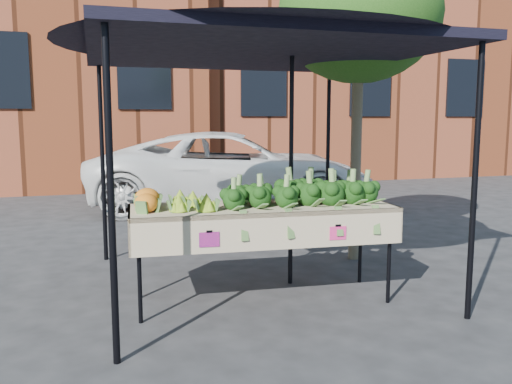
# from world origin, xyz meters

# --- Properties ---
(ground) EXTENTS (90.00, 90.00, 0.00)m
(ground) POSITION_xyz_m (0.00, 0.00, 0.00)
(ground) COLOR #262628
(table) EXTENTS (2.45, 0.97, 0.90)m
(table) POSITION_xyz_m (-0.21, 0.02, 0.45)
(table) COLOR #C1AB8F
(table) RESTS_ON ground
(canopy) EXTENTS (3.16, 3.16, 2.74)m
(canopy) POSITION_xyz_m (-0.13, 0.53, 1.37)
(canopy) COLOR black
(canopy) RESTS_ON ground
(broccoli_heap) EXTENTS (1.56, 0.59, 0.29)m
(broccoli_heap) POSITION_xyz_m (0.15, 0.05, 1.04)
(broccoli_heap) COLOR #103511
(broccoli_heap) RESTS_ON table
(romanesco_cluster) EXTENTS (0.45, 0.59, 0.22)m
(romanesco_cluster) POSITION_xyz_m (-0.88, 0.06, 1.01)
(romanesco_cluster) COLOR #A9BE27
(romanesco_cluster) RESTS_ON table
(cauliflower_pair) EXTENTS (0.25, 0.45, 0.20)m
(cauliflower_pair) POSITION_xyz_m (-1.25, 0.09, 1.00)
(cauliflower_pair) COLOR orange
(cauliflower_pair) RESTS_ON table
(vehicle) EXTENTS (2.01, 2.69, 5.21)m
(vehicle) POSITION_xyz_m (0.80, 5.08, 2.61)
(vehicle) COLOR white
(vehicle) RESTS_ON ground
(street_tree) EXTENTS (1.87, 1.87, 3.69)m
(street_tree) POSITION_xyz_m (1.31, 1.15, 1.84)
(street_tree) COLOR #1E4C14
(street_tree) RESTS_ON ground
(building_right) EXTENTS (12.00, 8.00, 8.50)m
(building_right) POSITION_xyz_m (7.00, 12.50, 4.25)
(building_right) COLOR brown
(building_right) RESTS_ON ground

